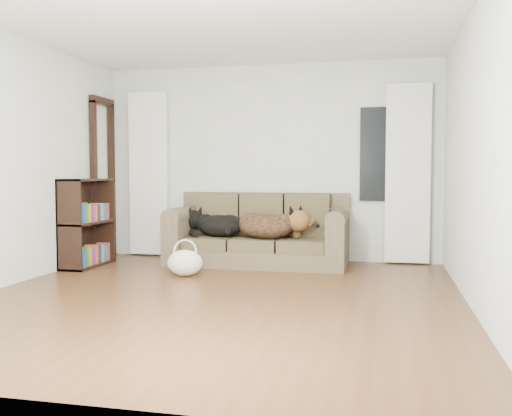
% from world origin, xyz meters
% --- Properties ---
extents(floor, '(5.00, 5.00, 0.00)m').
position_xyz_m(floor, '(0.00, 0.00, 0.00)').
color(floor, '#4A2A16').
rests_on(floor, ground).
extents(ceiling, '(5.00, 5.00, 0.00)m').
position_xyz_m(ceiling, '(0.00, 0.00, 2.60)').
color(ceiling, white).
rests_on(ceiling, ground).
extents(wall_back, '(4.50, 0.04, 2.60)m').
position_xyz_m(wall_back, '(0.00, 2.50, 1.30)').
color(wall_back, silver).
rests_on(wall_back, ground).
extents(wall_left, '(0.04, 5.00, 2.60)m').
position_xyz_m(wall_left, '(-2.25, 0.00, 1.30)').
color(wall_left, silver).
rests_on(wall_left, ground).
extents(wall_right, '(0.04, 5.00, 2.60)m').
position_xyz_m(wall_right, '(2.25, 0.00, 1.30)').
color(wall_right, silver).
rests_on(wall_right, ground).
extents(curtain_left, '(0.55, 0.08, 2.25)m').
position_xyz_m(curtain_left, '(-1.70, 2.42, 1.15)').
color(curtain_left, white).
rests_on(curtain_left, ground).
extents(curtain_right, '(0.55, 0.08, 2.25)m').
position_xyz_m(curtain_right, '(1.80, 2.42, 1.15)').
color(curtain_right, white).
rests_on(curtain_right, ground).
extents(window_pane, '(0.50, 0.03, 1.20)m').
position_xyz_m(window_pane, '(1.45, 2.47, 1.40)').
color(window_pane, black).
rests_on(window_pane, wall_back).
extents(door_casing, '(0.07, 0.60, 2.10)m').
position_xyz_m(door_casing, '(-2.20, 2.05, 1.05)').
color(door_casing, black).
rests_on(door_casing, ground).
extents(sofa, '(2.23, 0.96, 0.91)m').
position_xyz_m(sofa, '(-0.04, 1.97, 0.45)').
color(sofa, '#3D3427').
rests_on(sofa, floor).
extents(dog_black_lab, '(0.82, 0.76, 0.29)m').
position_xyz_m(dog_black_lab, '(-0.58, 1.96, 0.48)').
color(dog_black_lab, black).
rests_on(dog_black_lab, sofa).
extents(dog_shepherd, '(0.91, 0.78, 0.34)m').
position_xyz_m(dog_shepherd, '(0.13, 1.87, 0.49)').
color(dog_shepherd, black).
rests_on(dog_shepherd, sofa).
extents(tv_remote, '(0.05, 0.16, 0.02)m').
position_xyz_m(tv_remote, '(0.91, 1.84, 0.73)').
color(tv_remote, black).
rests_on(tv_remote, sofa).
extents(tote_bag, '(0.49, 0.43, 0.30)m').
position_xyz_m(tote_bag, '(-0.67, 1.01, 0.16)').
color(tote_bag, beige).
rests_on(tote_bag, floor).
extents(bookshelf, '(0.35, 0.88, 1.09)m').
position_xyz_m(bookshelf, '(-2.09, 1.40, 0.50)').
color(bookshelf, black).
rests_on(bookshelf, floor).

